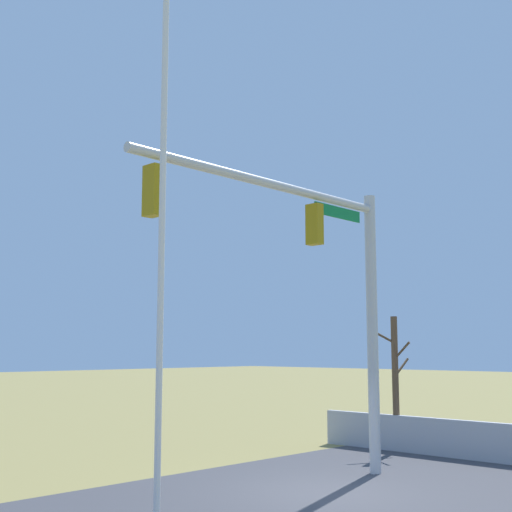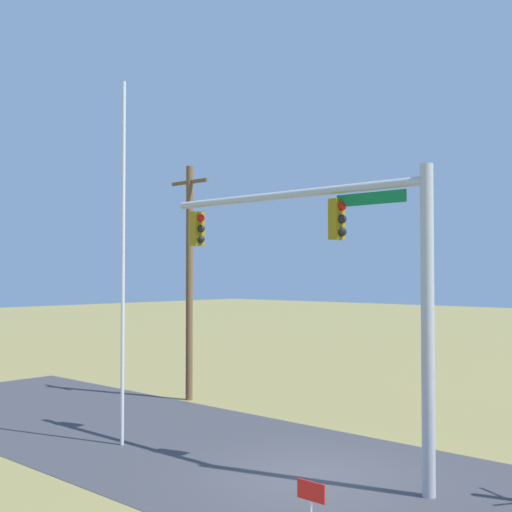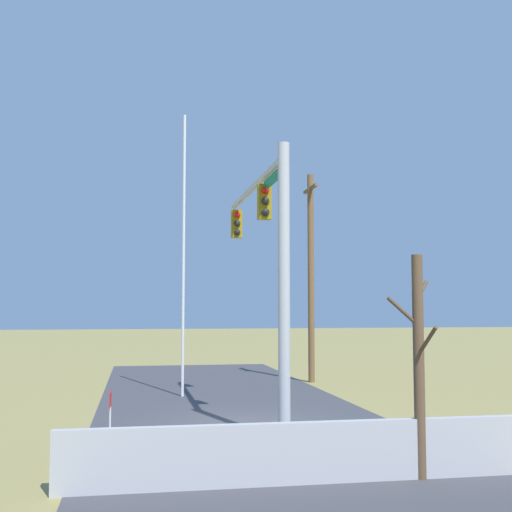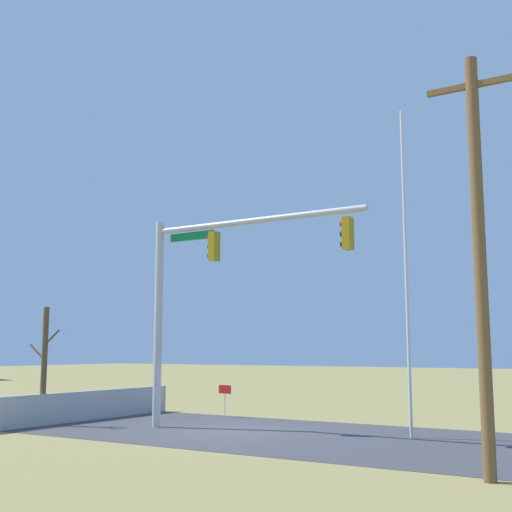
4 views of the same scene
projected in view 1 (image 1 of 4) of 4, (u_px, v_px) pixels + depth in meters
ground_plane at (325, 493)px, 14.64m from camera, size 160.00×160.00×0.00m
sidewalk_corner at (398, 469)px, 17.61m from camera, size 6.00×6.00×0.01m
retaining_fence at (455, 439)px, 19.36m from camera, size 0.20×8.97×1.07m
signal_mast at (321, 268)px, 16.08m from camera, size 7.80×0.41×6.98m
flagpole at (162, 221)px, 10.51m from camera, size 0.10×0.10×9.98m
bare_tree at (396, 381)px, 20.94m from camera, size 1.27×1.02×4.05m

